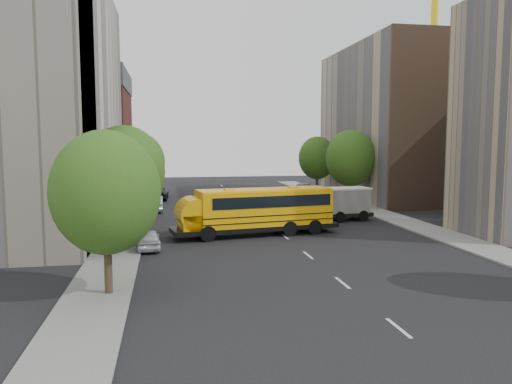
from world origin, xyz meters
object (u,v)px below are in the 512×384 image
object	(u,v)px
street_tree_5	(317,158)
safari_truck	(334,203)
street_tree_0	(106,193)
tower_crane	(450,12)
school_bus	(254,209)
parked_car_4	(325,198)
parked_car_5	(305,189)
street_tree_1	(124,172)
parked_car_0	(148,239)
street_tree_2	(139,162)
parked_car_1	(154,204)
street_tree_4	(351,158)
parked_car_2	(156,193)

from	to	relation	value
street_tree_5	safari_truck	bearing A→B (deg)	-103.40
street_tree_0	safari_truck	size ratio (longest dim) A/B	1.07
tower_crane	street_tree_5	world-z (taller)	tower_crane
school_bus	parked_car_4	xyz separation A→B (m)	(10.90, 16.64, -1.25)
school_bus	parked_car_5	world-z (taller)	school_bus
street_tree_0	school_bus	bearing A→B (deg)	55.69
street_tree_1	parked_car_0	size ratio (longest dim) A/B	2.08
tower_crane	street_tree_2	bearing A→B (deg)	-161.25
school_bus	parked_car_5	bearing A→B (deg)	57.63
safari_truck	parked_car_1	distance (m)	17.75
tower_crane	school_bus	size ratio (longest dim) A/B	2.83
street_tree_1	street_tree_2	world-z (taller)	street_tree_1
parked_car_0	parked_car_5	size ratio (longest dim) A/B	0.95
street_tree_4	parked_car_2	size ratio (longest dim) A/B	1.41
street_tree_4	parked_car_1	bearing A→B (deg)	-177.44
tower_crane	parked_car_1	world-z (taller)	tower_crane
parked_car_2	school_bus	bearing A→B (deg)	109.97
street_tree_4	school_bus	world-z (taller)	street_tree_4
parked_car_5	school_bus	bearing A→B (deg)	-115.69
street_tree_0	safari_truck	world-z (taller)	street_tree_0
parked_car_4	street_tree_5	bearing A→B (deg)	76.71
tower_crane	street_tree_4	xyz separation A→B (m)	(-19.25, -14.00, -19.40)
street_tree_4	parked_car_5	bearing A→B (deg)	96.30
street_tree_1	school_bus	distance (m)	9.87
street_tree_5	street_tree_1	bearing A→B (deg)	-126.25
street_tree_2	street_tree_5	distance (m)	25.06
safari_truck	parked_car_2	distance (m)	24.34
street_tree_5	parked_car_2	distance (m)	21.16
street_tree_4	parked_car_4	bearing A→B (deg)	142.69
street_tree_0	parked_car_5	bearing A→B (deg)	63.15
street_tree_1	parked_car_1	size ratio (longest dim) A/B	1.74
street_tree_1	parked_car_2	xyz separation A→B (m)	(1.40, 27.17, -4.15)
parked_car_1	parked_car_2	distance (m)	10.09
street_tree_2	street_tree_5	xyz separation A→B (m)	(22.00, 12.00, -0.12)
tower_crane	street_tree_2	distance (m)	47.79
street_tree_2	parked_car_0	size ratio (longest dim) A/B	2.03
school_bus	parked_car_0	xyz separation A→B (m)	(-7.50, -3.55, -1.30)
street_tree_1	street_tree_5	size ratio (longest dim) A/B	1.05
parked_car_1	parked_car_5	size ratio (longest dim) A/B	1.14
street_tree_0	school_bus	world-z (taller)	street_tree_0
tower_crane	parked_car_5	bearing A→B (deg)	-176.37
street_tree_0	parked_car_2	world-z (taller)	street_tree_0
street_tree_2	parked_car_4	world-z (taller)	street_tree_2
parked_car_0	safari_truck	bearing A→B (deg)	-153.76
school_bus	tower_crane	bearing A→B (deg)	32.40
parked_car_1	parked_car_4	size ratio (longest dim) A/B	1.12
street_tree_1	safari_truck	bearing A→B (deg)	26.42
street_tree_0	parked_car_1	xyz separation A→B (m)	(1.40, 27.08, -3.89)
street_tree_2	street_tree_1	bearing A→B (deg)	-90.00
safari_truck	parked_car_1	xyz separation A→B (m)	(-15.45, 8.71, -0.77)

